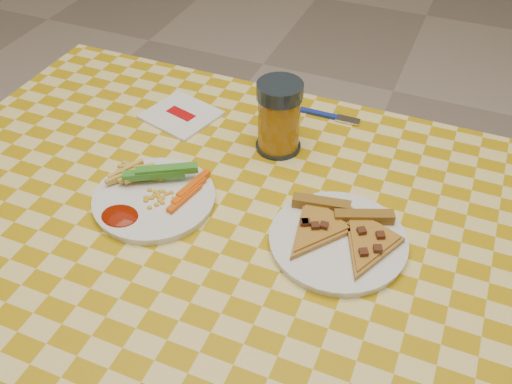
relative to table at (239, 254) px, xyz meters
The scene contains 8 objects.
table is the anchor object (origin of this frame).
plate_left 0.18m from the table, behind, with size 0.21×0.21×0.01m, color white.
plate_right 0.19m from the table, ahead, with size 0.22×0.22×0.01m, color white.
fries_veggies 0.20m from the table, behind, with size 0.20×0.18×0.04m.
pizza_slices 0.20m from the table, 12.45° to the left, with size 0.25×0.22×0.02m.
drink_glass 0.27m from the table, 93.66° to the left, with size 0.09×0.09×0.15m.
napkin 0.36m from the table, 134.06° to the left, with size 0.17×0.16×0.01m.
fork 0.38m from the table, 84.18° to the left, with size 0.16×0.02×0.01m.
Camera 1 is at (0.29, -0.62, 1.45)m, focal length 40.00 mm.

